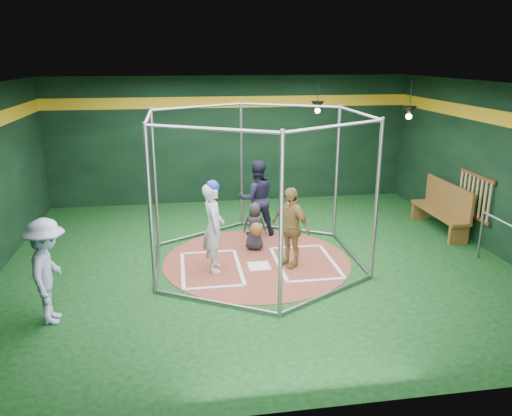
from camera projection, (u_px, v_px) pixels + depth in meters
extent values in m
cube|color=#0B3410|center=(257.00, 261.00, 10.17)|extent=(10.00, 9.00, 0.02)
cube|color=black|center=(257.00, 85.00, 9.14)|extent=(10.00, 9.00, 0.02)
cube|color=black|center=(231.00, 140.00, 13.90)|extent=(10.00, 0.10, 3.50)
cube|color=black|center=(323.00, 273.00, 5.40)|extent=(10.00, 0.10, 3.50)
cube|color=black|center=(493.00, 169.00, 10.41)|extent=(0.10, 9.00, 3.50)
cube|color=gold|center=(231.00, 102.00, 13.57)|extent=(10.00, 0.01, 0.30)
cube|color=gold|center=(499.00, 118.00, 10.09)|extent=(0.01, 9.00, 0.30)
cylinder|color=brown|center=(257.00, 261.00, 10.16)|extent=(3.80, 3.80, 0.01)
cube|color=white|center=(259.00, 266.00, 9.88)|extent=(0.43, 0.43, 0.01)
cube|color=white|center=(208.00, 252.00, 10.58)|extent=(1.10, 0.07, 0.01)
cube|color=white|center=(214.00, 287.00, 8.98)|extent=(1.10, 0.07, 0.01)
cube|color=white|center=(183.00, 270.00, 9.70)|extent=(0.07, 1.70, 0.01)
cube|color=white|center=(239.00, 266.00, 9.86)|extent=(0.07, 1.70, 0.01)
cube|color=white|center=(295.00, 247.00, 10.87)|extent=(1.10, 0.07, 0.01)
cube|color=white|center=(317.00, 280.00, 9.26)|extent=(1.10, 0.07, 0.01)
cube|color=white|center=(278.00, 264.00, 9.98)|extent=(0.07, 1.70, 0.01)
cube|color=white|center=(331.00, 260.00, 10.15)|extent=(0.07, 1.70, 0.01)
cylinder|color=gray|center=(337.00, 173.00, 11.11)|extent=(0.07, 0.07, 3.00)
cylinder|color=gray|center=(241.00, 165.00, 11.90)|extent=(0.07, 0.07, 3.00)
cylinder|color=gray|center=(155.00, 180.00, 10.51)|extent=(0.07, 0.07, 3.00)
cylinder|color=gray|center=(150.00, 212.00, 8.34)|extent=(0.07, 0.07, 3.00)
cylinder|color=gray|center=(281.00, 228.00, 7.55)|extent=(0.07, 0.07, 3.00)
cylinder|color=gray|center=(377.00, 202.00, 8.94)|extent=(0.07, 0.07, 3.00)
cylinder|color=gray|center=(289.00, 105.00, 11.08)|extent=(2.02, 1.20, 0.06)
cylinder|color=gray|center=(286.00, 228.00, 11.93)|extent=(2.02, 1.20, 0.06)
cylinder|color=gray|center=(199.00, 107.00, 10.78)|extent=(2.02, 1.20, 0.06)
cylinder|color=gray|center=(203.00, 233.00, 11.63)|extent=(2.02, 1.20, 0.06)
cylinder|color=gray|center=(148.00, 117.00, 9.00)|extent=(0.06, 2.30, 0.06)
cylinder|color=gray|center=(157.00, 265.00, 9.85)|extent=(0.06, 2.30, 0.06)
cylinder|color=gray|center=(210.00, 129.00, 7.52)|extent=(2.02, 1.20, 0.06)
cylinder|color=gray|center=(215.00, 302.00, 8.37)|extent=(2.02, 1.20, 0.06)
cylinder|color=gray|center=(337.00, 126.00, 7.82)|extent=(2.02, 1.20, 0.06)
cylinder|color=gray|center=(329.00, 293.00, 8.67)|extent=(2.02, 1.20, 0.06)
cylinder|color=gray|center=(359.00, 113.00, 9.60)|extent=(0.06, 2.30, 0.06)
cylinder|color=gray|center=(350.00, 253.00, 10.45)|extent=(0.06, 2.30, 0.06)
cube|color=brown|center=(478.00, 176.00, 10.85)|extent=(0.05, 1.25, 0.08)
cube|color=brown|center=(472.00, 215.00, 11.11)|extent=(0.05, 1.25, 0.08)
cylinder|color=tan|center=(489.00, 203.00, 10.46)|extent=(0.06, 0.06, 0.85)
cylinder|color=tan|center=(485.00, 201.00, 10.61)|extent=(0.06, 0.06, 0.85)
cylinder|color=tan|center=(480.00, 199.00, 10.75)|extent=(0.06, 0.06, 0.85)
cylinder|color=tan|center=(476.00, 197.00, 10.90)|extent=(0.06, 0.06, 0.85)
cylinder|color=tan|center=(472.00, 195.00, 11.05)|extent=(0.06, 0.06, 0.85)
cylinder|color=tan|center=(468.00, 193.00, 11.20)|extent=(0.06, 0.06, 0.85)
cylinder|color=tan|center=(464.00, 191.00, 11.35)|extent=(0.06, 0.06, 0.85)
cylinder|color=tan|center=(461.00, 190.00, 11.50)|extent=(0.06, 0.06, 0.85)
cone|color=black|center=(318.00, 106.00, 13.09)|extent=(0.34, 0.34, 0.22)
sphere|color=#FFD899|center=(317.00, 111.00, 13.13)|extent=(0.14, 0.14, 0.14)
cylinder|color=black|center=(318.00, 92.00, 12.99)|extent=(0.02, 0.02, 0.70)
cone|color=black|center=(409.00, 111.00, 11.85)|extent=(0.34, 0.34, 0.22)
sphere|color=#FFD899|center=(409.00, 116.00, 11.89)|extent=(0.14, 0.14, 0.14)
cylinder|color=black|center=(411.00, 96.00, 11.75)|extent=(0.02, 0.02, 0.70)
imported|color=#BCBCC3|center=(213.00, 228.00, 9.49)|extent=(0.42, 0.63, 1.72)
sphere|color=#162A98|center=(212.00, 187.00, 9.25)|extent=(0.26, 0.26, 0.26)
imported|color=tan|center=(290.00, 227.00, 9.72)|extent=(0.86, 0.99, 1.59)
imported|color=black|center=(255.00, 226.00, 10.62)|extent=(0.57, 0.45, 1.03)
sphere|color=brown|center=(256.00, 229.00, 10.38)|extent=(0.28, 0.28, 0.28)
imported|color=black|center=(257.00, 198.00, 11.40)|extent=(0.90, 0.73, 1.75)
imported|color=#A4B4D9|center=(48.00, 271.00, 7.64)|extent=(0.67, 1.11, 1.68)
cube|color=brown|center=(439.00, 212.00, 11.77)|extent=(0.47, 2.01, 0.07)
cube|color=brown|center=(448.00, 197.00, 11.69)|extent=(0.07, 2.01, 0.67)
cube|color=brown|center=(458.00, 235.00, 11.00)|extent=(0.45, 0.09, 0.45)
cube|color=brown|center=(420.00, 211.00, 12.68)|extent=(0.45, 0.09, 0.45)
cylinder|color=gray|center=(481.00, 235.00, 10.18)|extent=(0.05, 0.05, 1.01)
cylinder|color=gray|center=(501.00, 221.00, 9.51)|extent=(0.05, 1.12, 0.05)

